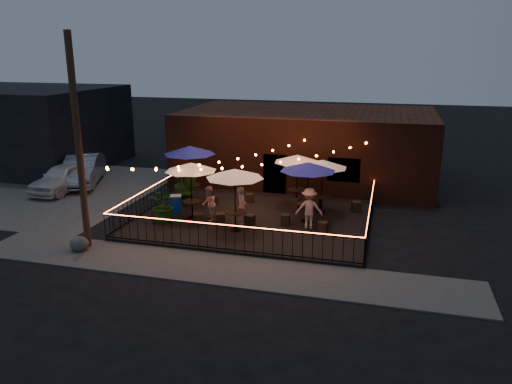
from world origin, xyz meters
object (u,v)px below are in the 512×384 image
cafe_table_2 (235,174)px  cafe_table_3 (297,159)px  cafe_table_4 (308,167)px  cafe_table_5 (323,164)px  cooler (175,203)px  utility_pole (78,145)px  cafe_table_0 (191,168)px  boulder (79,244)px  cafe_table_1 (190,151)px

cafe_table_2 → cafe_table_3: size_ratio=0.96×
cafe_table_3 → cafe_table_4: size_ratio=0.88×
cafe_table_2 → cafe_table_5: 4.51m
cafe_table_2 → cooler: 4.25m
utility_pole → cafe_table_5: (8.16, 6.10, -1.61)m
cafe_table_0 → cooler: 2.25m
utility_pole → cafe_table_3: utility_pole is taller
cafe_table_0 → boulder: size_ratio=3.30×
cafe_table_5 → cafe_table_3: bearing=145.3°
cafe_table_1 → cafe_table_5: bearing=-0.8°
utility_pole → cooler: (1.69, 4.42, -3.45)m
cafe_table_4 → boulder: 9.60m
cafe_table_3 → boulder: cafe_table_3 is taller
cafe_table_1 → boulder: bearing=-105.0°
cafe_table_2 → cooler: bearing=154.6°
utility_pole → cafe_table_0: 4.98m
cafe_table_5 → cooler: (-6.48, -1.68, -1.85)m
cafe_table_0 → cafe_table_5: bearing=22.7°
utility_pole → cafe_table_5: 10.32m
cafe_table_1 → cafe_table_3: bearing=9.2°
cafe_table_2 → boulder: cafe_table_2 is taller
cafe_table_1 → cafe_table_5: (6.40, -0.09, -0.27)m
cafe_table_2 → cooler: cafe_table_2 is taller
cafe_table_2 → cooler: (-3.39, 1.61, -1.98)m
cafe_table_1 → cooler: bearing=-92.4°
cafe_table_1 → cafe_table_4: 6.16m
cafe_table_4 → cafe_table_2: bearing=-145.0°
cafe_table_1 → cafe_table_2: cafe_table_1 is taller
cafe_table_4 → boulder: size_ratio=3.83×
utility_pole → cafe_table_4: (7.73, 4.67, -1.44)m
cafe_table_5 → cooler: 6.94m
boulder → cafe_table_0: bearing=57.2°
utility_pole → cafe_table_5: bearing=36.8°
utility_pole → cafe_table_0: size_ratio=2.99×
cafe_table_2 → utility_pole: bearing=-151.0°
cafe_table_4 → cafe_table_5: bearing=73.2°
cafe_table_2 → cafe_table_3: bearing=67.2°
boulder → cafe_table_5: bearing=38.9°
cafe_table_0 → cafe_table_4: bearing=9.5°
cooler → boulder: (-1.72, -4.94, -0.23)m
cafe_table_0 → cafe_table_1: (-1.01, 2.35, 0.23)m
boulder → cafe_table_1: bearing=75.0°
cafe_table_4 → cafe_table_5: 1.50m
cafe_table_4 → cafe_table_5: cafe_table_4 is taller
cafe_table_3 → cafe_table_4: (0.89, -2.34, 0.19)m
cafe_table_0 → cooler: (-1.08, 0.59, -1.88)m
cafe_table_0 → boulder: 5.59m
cafe_table_4 → cooler: 6.38m
utility_pole → cafe_table_2: bearing=29.0°
cafe_table_0 → cafe_table_3: bearing=37.9°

